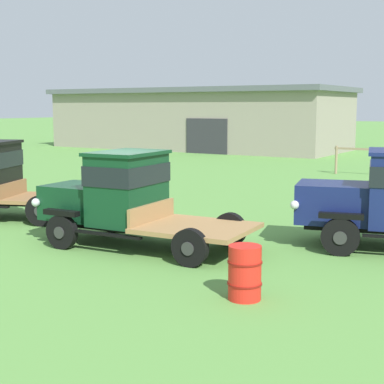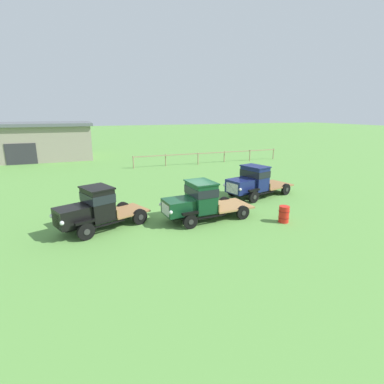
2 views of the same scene
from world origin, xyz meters
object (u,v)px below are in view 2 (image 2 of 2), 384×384
at_px(vintage_truck_midrow_center, 253,181).
at_px(oil_drum_beside_row, 284,214).
at_px(vintage_truck_foreground_near, 95,208).
at_px(vintage_truck_second_in_line, 199,201).

relative_size(vintage_truck_midrow_center, oil_drum_beside_row, 6.23).
xyz_separation_m(vintage_truck_midrow_center, oil_drum_beside_row, (-1.14, -4.93, -0.68)).
height_order(vintage_truck_foreground_near, vintage_truck_midrow_center, vintage_truck_midrow_center).
relative_size(vintage_truck_second_in_line, oil_drum_beside_row, 5.75).
bearing_deg(vintage_truck_midrow_center, oil_drum_beside_row, -102.97).
distance_m(vintage_truck_foreground_near, vintage_truck_midrow_center, 11.07).
relative_size(vintage_truck_foreground_near, vintage_truck_midrow_center, 0.88).
distance_m(vintage_truck_foreground_near, oil_drum_beside_row, 10.07).
xyz_separation_m(vintage_truck_foreground_near, vintage_truck_second_in_line, (5.49, -0.58, -0.03)).
bearing_deg(vintage_truck_second_in_line, vintage_truck_midrow_center, 28.25).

